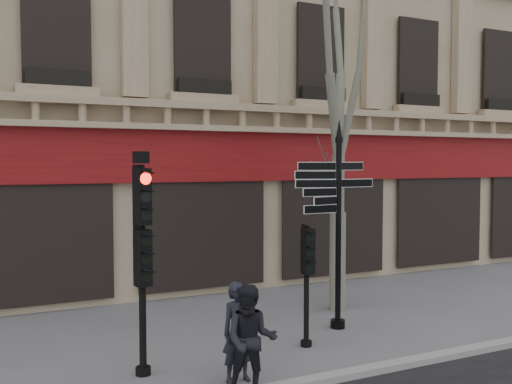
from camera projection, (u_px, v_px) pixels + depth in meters
ground at (299, 353)px, 10.31m from camera, size 80.00×80.00×0.00m
kerb at (344, 375)px, 9.05m from camera, size 80.00×0.25×0.12m
building at (130, 12)px, 21.05m from camera, size 28.00×15.52×18.00m
fingerpost at (339, 188)px, 11.70m from camera, size 2.06×2.06×4.34m
traffic_signal_main at (142, 235)px, 9.11m from camera, size 0.44×0.35×3.62m
traffic_signal_secondary at (307, 264)px, 10.59m from camera, size 0.42×0.33×2.22m
plane_tree at (339, 41)px, 12.98m from camera, size 3.33×3.33×8.85m
pedestrian_a at (239, 332)px, 8.92m from camera, size 0.60×0.41×1.58m
pedestrian_b at (251, 340)px, 8.41m from camera, size 1.00×0.93×1.64m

